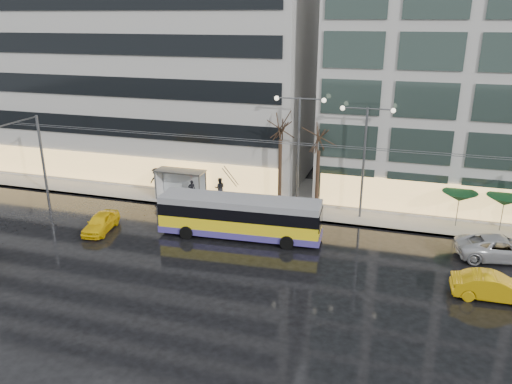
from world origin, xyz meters
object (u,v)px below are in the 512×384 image
at_px(trolleybus, 240,218).
at_px(taxi_a, 101,222).
at_px(bus_shelter, 177,177).
at_px(street_lamp_near, 299,139).

relative_size(trolleybus, taxi_a, 2.93).
distance_m(trolleybus, taxi_a, 10.26).
xyz_separation_m(bus_shelter, street_lamp_near, (10.38, 0.11, 4.03)).
bearing_deg(trolleybus, bus_shelter, 142.19).
relative_size(trolleybus, bus_shelter, 2.75).
distance_m(trolleybus, street_lamp_near, 8.03).
relative_size(bus_shelter, street_lamp_near, 0.47).
distance_m(bus_shelter, street_lamp_near, 11.14).
xyz_separation_m(trolleybus, bus_shelter, (-7.57, 5.87, 0.53)).
height_order(trolleybus, taxi_a, trolleybus).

